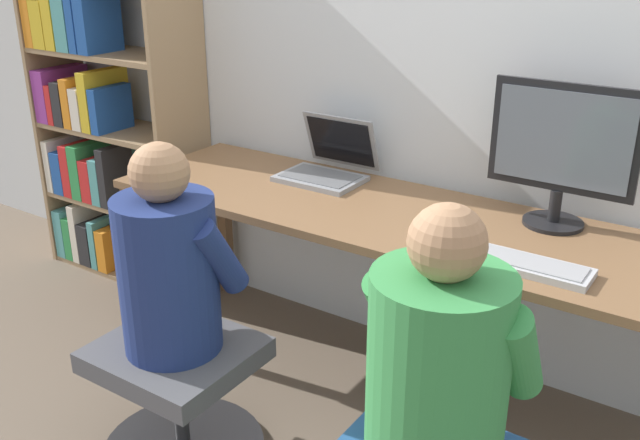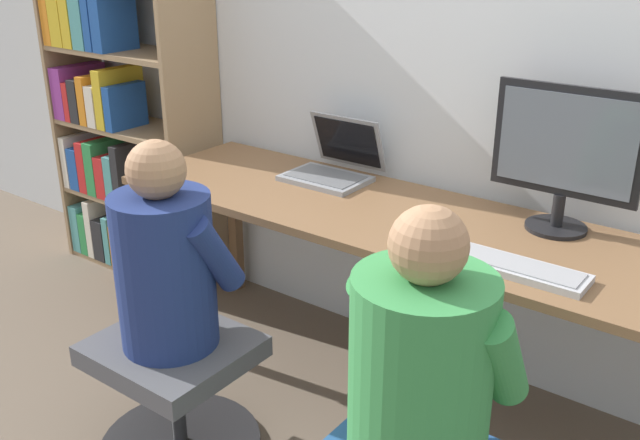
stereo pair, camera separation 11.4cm
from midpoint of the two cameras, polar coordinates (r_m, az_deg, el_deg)
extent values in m
plane|color=brown|center=(2.63, 1.53, -16.93)|extent=(14.00, 14.00, 0.00)
cube|color=silver|center=(2.69, 10.16, 14.20)|extent=(10.00, 0.05, 2.60)
cube|color=brown|center=(2.50, 5.63, 0.08)|extent=(2.28, 0.64, 0.03)
cube|color=brown|center=(3.10, -15.46, -3.58)|extent=(0.05, 0.05, 0.71)
cube|color=brown|center=(3.45, -8.56, -0.28)|extent=(0.05, 0.05, 0.71)
cylinder|color=black|center=(2.51, 16.90, -0.21)|extent=(0.20, 0.20, 0.01)
cylinder|color=black|center=(2.48, 17.06, 1.10)|extent=(0.04, 0.04, 0.11)
cube|color=black|center=(2.41, 17.67, 6.25)|extent=(0.48, 0.02, 0.36)
cube|color=slate|center=(2.40, 17.59, 6.19)|extent=(0.43, 0.01, 0.31)
cube|color=gray|center=(2.81, -1.15, 3.32)|extent=(0.32, 0.23, 0.02)
cube|color=slate|center=(2.81, -1.15, 3.54)|extent=(0.29, 0.18, 0.00)
cube|color=gray|center=(2.90, 0.58, 6.35)|extent=(0.32, 0.08, 0.22)
cube|color=black|center=(2.90, 0.52, 6.28)|extent=(0.29, 0.07, 0.19)
cube|color=#B2B2B7|center=(2.17, 13.97, -3.35)|extent=(0.44, 0.13, 0.02)
cube|color=#97979C|center=(2.16, 14.00, -3.03)|extent=(0.40, 0.11, 0.00)
ellipsoid|color=#99999E|center=(2.27, 7.50, -1.42)|extent=(0.06, 0.10, 0.04)
cylinder|color=#262628|center=(2.49, -12.45, -14.33)|extent=(0.05, 0.05, 0.33)
cube|color=#4C4C51|center=(2.38, -12.84, -10.50)|extent=(0.48, 0.44, 0.07)
cylinder|color=#388C47|center=(1.73, 7.48, -12.15)|extent=(0.34, 0.34, 0.52)
sphere|color=#A87A56|center=(1.56, 8.09, -1.83)|extent=(0.18, 0.18, 0.18)
cylinder|color=#388C47|center=(1.81, 4.11, -7.53)|extent=(0.09, 0.23, 0.29)
cylinder|color=#388C47|center=(1.70, 13.67, -10.34)|extent=(0.09, 0.23, 0.29)
cylinder|color=navy|center=(2.24, -13.46, -4.34)|extent=(0.31, 0.31, 0.50)
sphere|color=#A87A56|center=(2.12, -14.25, 3.70)|extent=(0.18, 0.18, 0.18)
cylinder|color=navy|center=(2.35, -14.79, -1.18)|extent=(0.09, 0.22, 0.28)
cylinder|color=navy|center=(2.16, -9.59, -2.92)|extent=(0.09, 0.22, 0.28)
cube|color=#997A56|center=(3.96, -21.10, 10.25)|extent=(0.02, 0.34, 1.87)
cube|color=#997A56|center=(3.30, -12.06, 9.07)|extent=(0.02, 0.34, 1.87)
cube|color=#997A56|center=(3.91, -15.48, -3.55)|extent=(0.84, 0.33, 0.02)
cube|color=#997A56|center=(3.77, -16.05, 1.52)|extent=(0.84, 0.33, 0.02)
cube|color=#997A56|center=(3.66, -16.66, 6.93)|extent=(0.84, 0.33, 0.02)
cube|color=#997A56|center=(3.59, -17.32, 12.61)|extent=(0.84, 0.33, 0.02)
cube|color=teal|center=(4.11, -19.55, -0.57)|extent=(0.07, 0.26, 0.26)
cube|color=#2D8C47|center=(4.07, -19.00, -0.99)|extent=(0.06, 0.25, 0.23)
cube|color=silver|center=(4.00, -18.75, -0.70)|extent=(0.05, 0.22, 0.31)
cube|color=#262628|center=(3.96, -18.01, -1.51)|extent=(0.08, 0.22, 0.22)
cube|color=teal|center=(3.90, -17.44, -1.56)|extent=(0.04, 0.21, 0.26)
cube|color=orange|center=(3.87, -16.59, -1.92)|extent=(0.06, 0.25, 0.22)
cube|color=silver|center=(3.99, -20.42, 4.37)|extent=(0.04, 0.24, 0.27)
cube|color=#1E4C9E|center=(3.96, -19.53, 3.97)|extent=(0.08, 0.29, 0.22)
cube|color=red|center=(3.87, -19.39, 3.95)|extent=(0.06, 0.20, 0.27)
cube|color=#2D8C47|center=(3.83, -18.61, 3.90)|extent=(0.07, 0.23, 0.27)
cube|color=red|center=(3.77, -18.01, 3.22)|extent=(0.07, 0.20, 0.22)
cube|color=teal|center=(3.73, -16.94, 3.30)|extent=(0.06, 0.27, 0.23)
cube|color=#262628|center=(3.66, -16.89, 3.44)|extent=(0.05, 0.19, 0.29)
cube|color=#8C338C|center=(3.90, -20.74, 9.48)|extent=(0.09, 0.28, 0.26)
cube|color=red|center=(3.83, -20.58, 8.79)|extent=(0.04, 0.19, 0.20)
cube|color=#262628|center=(3.78, -19.99, 8.88)|extent=(0.07, 0.21, 0.21)
cube|color=orange|center=(3.74, -19.07, 9.05)|extent=(0.05, 0.26, 0.24)
cube|color=silver|center=(3.70, -18.25, 8.71)|extent=(0.06, 0.28, 0.20)
cube|color=gold|center=(3.63, -17.73, 9.20)|extent=(0.06, 0.26, 0.28)
cube|color=#1E4C9E|center=(3.58, -17.26, 8.51)|extent=(0.05, 0.22, 0.21)
cube|color=orange|center=(3.85, -21.64, 14.88)|extent=(0.06, 0.28, 0.27)
cube|color=gold|center=(3.80, -20.84, 14.56)|extent=(0.09, 0.29, 0.22)
cube|color=gold|center=(3.72, -20.35, 14.67)|extent=(0.07, 0.24, 0.25)
cube|color=teal|center=(3.66, -19.35, 15.25)|extent=(0.09, 0.28, 0.32)
cube|color=#1E4C9E|center=(3.58, -18.81, 14.89)|extent=(0.05, 0.24, 0.28)
cube|color=#1E4C9E|center=(3.52, -18.25, 15.01)|extent=(0.07, 0.22, 0.30)
camera|label=1|loc=(0.06, -91.34, -0.55)|focal=40.00mm
camera|label=2|loc=(0.06, 88.66, 0.55)|focal=40.00mm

